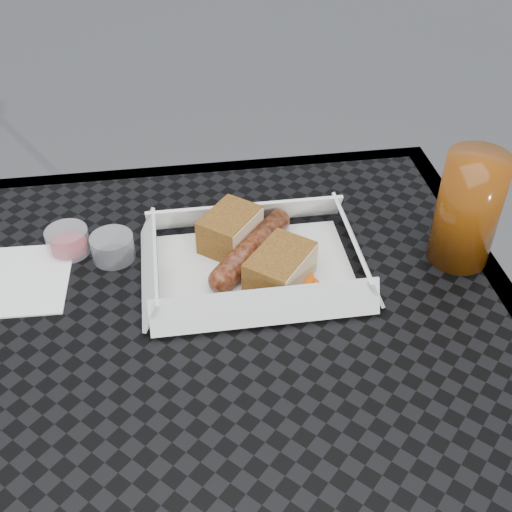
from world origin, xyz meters
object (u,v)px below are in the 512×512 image
at_px(food_tray, 255,269).
at_px(bratwurst, 251,249).
at_px(patio_table, 164,439).
at_px(drink_glass, 468,210).

relative_size(food_tray, bratwurst, 1.73).
bearing_deg(patio_table, food_tray, 53.74).
bearing_deg(food_tray, patio_table, -126.26).
bearing_deg(bratwurst, drink_glass, -6.25).
height_order(patio_table, drink_glass, drink_glass).
bearing_deg(patio_table, bratwurst, 56.83).
bearing_deg(food_tray, bratwurst, 95.55).
xyz_separation_m(bratwurst, drink_glass, (0.24, -0.03, 0.05)).
xyz_separation_m(food_tray, drink_glass, (0.24, -0.01, 0.07)).
relative_size(patio_table, food_tray, 3.64).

